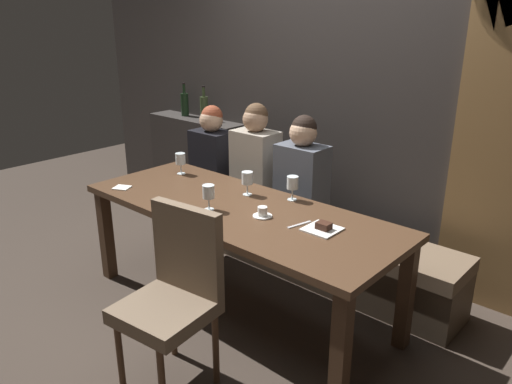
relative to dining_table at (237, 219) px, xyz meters
The scene contains 19 objects.
ground 0.65m from the dining_table, ahead, with size 9.00×9.00×0.00m, color #382D26.
back_wall_tiled 1.49m from the dining_table, 90.00° to the left, with size 6.00×0.12×3.00m, color #383330.
back_counter 1.87m from the dining_table, 146.14° to the left, with size 1.10×0.28×0.95m, color #2F2B29.
dining_table is the anchor object (origin of this frame).
banquette_bench 0.82m from the dining_table, 90.00° to the left, with size 2.50×0.44×0.45m.
chair_near_side 0.77m from the dining_table, 71.78° to the right, with size 0.49×0.49×0.98m.
diner_redhead 1.24m from the dining_table, 143.91° to the left, with size 0.36×0.24×0.73m.
diner_bearded 0.88m from the dining_table, 124.02° to the left, with size 0.36×0.24×0.81m.
diner_far_end 0.71m from the dining_table, 90.43° to the left, with size 0.36×0.24×0.78m.
wine_bottle_dark_red 2.08m from the dining_table, 148.48° to the left, with size 0.08×0.08×0.33m.
wine_bottle_pale_label 1.82m from the dining_table, 143.87° to the left, with size 0.08×0.08×0.33m.
wine_glass_end_left 0.86m from the dining_table, 165.10° to the left, with size 0.08×0.08×0.16m.
wine_glass_center_front 0.31m from the dining_table, 116.31° to the left, with size 0.08×0.08×0.16m.
wine_glass_center_back 0.27m from the dining_table, 121.56° to the right, with size 0.08×0.08×0.16m.
wine_glass_near_right 0.43m from the dining_table, 60.73° to the left, with size 0.08×0.08×0.16m.
espresso_cup 0.26m from the dining_table, ahead, with size 0.12×0.12×0.06m.
dessert_plate 0.63m from the dining_table, ahead, with size 0.19×0.19×0.05m.
fork_on_table 0.49m from the dining_table, ahead, with size 0.02×0.17×0.01m, color silver.
folded_napkin 0.91m from the dining_table, 161.60° to the right, with size 0.11×0.10×0.01m, color silver.
Camera 1 is at (2.06, -2.13, 1.90)m, focal length 34.85 mm.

